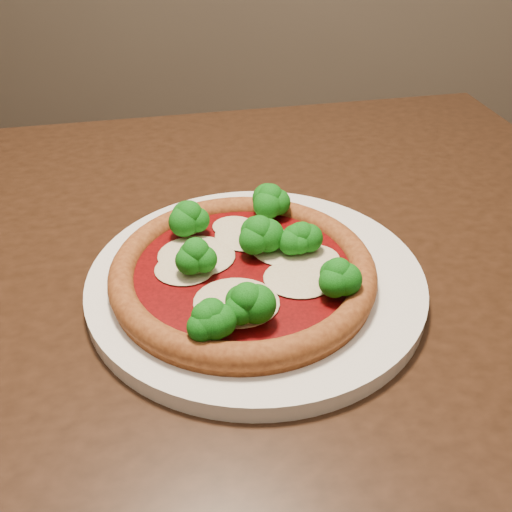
# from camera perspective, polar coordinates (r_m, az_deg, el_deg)

# --- Properties ---
(dining_table) EXTENTS (1.29, 1.13, 0.75)m
(dining_table) POSITION_cam_1_polar(r_m,az_deg,el_deg) (0.69, -5.25, -7.04)
(dining_table) COLOR black
(dining_table) RESTS_ON floor
(plate) EXTENTS (0.34, 0.34, 0.02)m
(plate) POSITION_cam_1_polar(r_m,az_deg,el_deg) (0.58, -0.00, -2.50)
(plate) COLOR silver
(plate) RESTS_ON dining_table
(pizza) EXTENTS (0.26, 0.26, 0.06)m
(pizza) POSITION_cam_1_polar(r_m,az_deg,el_deg) (0.55, -1.16, -1.09)
(pizza) COLOR brown
(pizza) RESTS_ON plate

